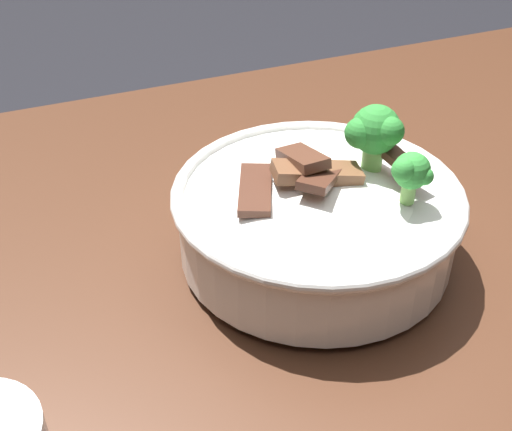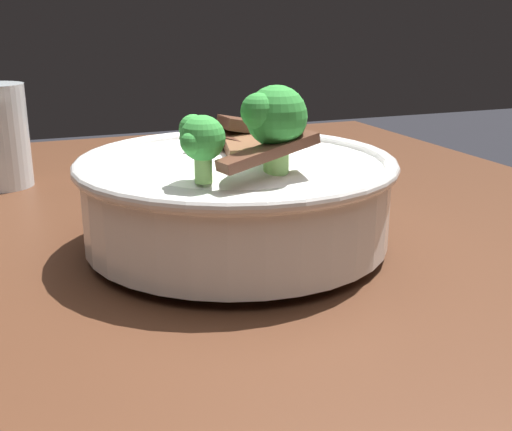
# 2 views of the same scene
# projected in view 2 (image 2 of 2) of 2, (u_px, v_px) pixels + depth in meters

# --- Properties ---
(rice_bowl) EXTENTS (0.26, 0.26, 0.14)m
(rice_bowl) POSITION_uv_depth(u_px,v_px,m) (237.00, 190.00, 0.52)
(rice_bowl) COLOR white
(rice_bowl) RESTS_ON dining_table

